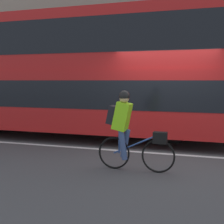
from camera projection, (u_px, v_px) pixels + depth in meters
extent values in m
plane|color=#424244|center=(163.00, 154.00, 7.50)|extent=(80.00, 80.00, 0.00)
cube|color=silver|center=(163.00, 154.00, 7.53)|extent=(50.00, 0.14, 0.01)
cube|color=#A8A399|center=(184.00, 122.00, 12.84)|extent=(60.00, 2.12, 0.13)
cube|color=gray|center=(188.00, 39.00, 13.63)|extent=(60.00, 0.30, 7.11)
cylinder|color=black|center=(173.00, 124.00, 8.79)|extent=(1.05, 0.30, 1.05)
cube|color=#B21919|center=(76.00, 99.00, 9.64)|extent=(9.67, 2.43, 1.73)
cube|color=black|center=(76.00, 93.00, 9.62)|extent=(9.28, 2.45, 0.76)
cube|color=#B21919|center=(75.00, 44.00, 9.47)|extent=(9.67, 2.34, 1.65)
cube|color=black|center=(75.00, 41.00, 9.46)|extent=(9.28, 2.36, 0.93)
torus|color=black|center=(158.00, 156.00, 5.96)|extent=(0.65, 0.04, 0.65)
torus|color=black|center=(114.00, 153.00, 6.23)|extent=(0.65, 0.04, 0.65)
cylinder|color=#2D4C8C|center=(136.00, 144.00, 6.07)|extent=(0.90, 0.03, 0.44)
cylinder|color=#2D4C8C|center=(119.00, 141.00, 6.17)|extent=(0.03, 0.03, 0.47)
cube|color=black|center=(160.00, 138.00, 5.91)|extent=(0.26, 0.16, 0.22)
cube|color=#8CE019|center=(122.00, 116.00, 6.10)|extent=(0.37, 0.32, 0.58)
cube|color=black|center=(112.00, 115.00, 6.16)|extent=(0.21, 0.26, 0.38)
cylinder|color=#384C7A|center=(125.00, 143.00, 6.23)|extent=(0.21, 0.11, 0.58)
cylinder|color=#384C7A|center=(123.00, 145.00, 6.06)|extent=(0.19, 0.11, 0.58)
sphere|color=tan|center=(124.00, 98.00, 6.05)|extent=(0.19, 0.19, 0.19)
sphere|color=black|center=(124.00, 96.00, 6.05)|extent=(0.21, 0.21, 0.21)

